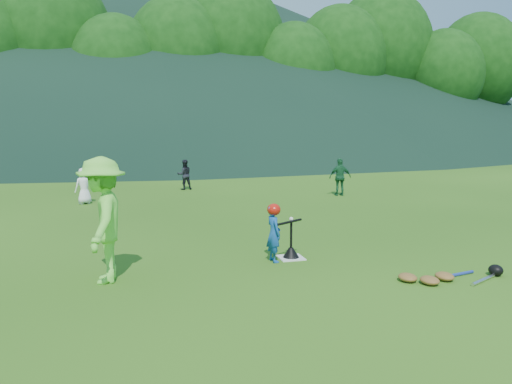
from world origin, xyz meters
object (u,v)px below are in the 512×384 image
at_px(adult_coach, 103,220).
at_px(fielder_b, 184,175).
at_px(fielder_a, 84,186).
at_px(home_plate, 291,258).
at_px(batter_child, 274,233).
at_px(equipment_pile, 445,276).
at_px(fielder_c, 340,177).
at_px(batting_tee, 291,251).

height_order(adult_coach, fielder_b, adult_coach).
bearing_deg(fielder_a, home_plate, 93.43).
height_order(home_plate, batter_child, batter_child).
distance_m(home_plate, batter_child, 0.64).
bearing_deg(batter_child, equipment_pile, -134.41).
height_order(home_plate, fielder_b, fielder_b).
xyz_separation_m(fielder_a, equipment_pile, (6.07, -9.43, -0.49)).
height_order(adult_coach, fielder_c, adult_coach).
bearing_deg(adult_coach, fielder_b, 172.32).
distance_m(fielder_b, batting_tee, 10.10).
height_order(home_plate, equipment_pile, equipment_pile).
bearing_deg(fielder_c, fielder_a, 5.27).
distance_m(home_plate, batting_tee, 0.12).
bearing_deg(fielder_b, fielder_a, 29.70).
height_order(fielder_a, batting_tee, fielder_a).
bearing_deg(equipment_pile, fielder_c, 75.83).
relative_size(home_plate, equipment_pile, 0.25).
distance_m(batter_child, adult_coach, 2.97).
relative_size(home_plate, batting_tee, 0.66).
relative_size(fielder_c, equipment_pile, 0.71).
xyz_separation_m(fielder_c, equipment_pile, (-2.27, -8.99, -0.57)).
bearing_deg(batting_tee, adult_coach, -171.05).
xyz_separation_m(fielder_b, equipment_pile, (2.68, -11.94, -0.49)).
relative_size(fielder_b, fielder_c, 0.88).
height_order(home_plate, fielder_a, fielder_a).
distance_m(home_plate, equipment_pile, 2.70).
relative_size(batter_child, fielder_b, 0.92).
xyz_separation_m(home_plate, fielder_b, (-0.74, 10.06, 0.55)).
relative_size(fielder_a, fielder_c, 0.87).
xyz_separation_m(batter_child, adult_coach, (-2.91, -0.39, 0.47)).
bearing_deg(fielder_c, home_plate, 67.69).
xyz_separation_m(adult_coach, fielder_c, (7.49, 7.63, -0.35)).
bearing_deg(fielder_c, fielder_b, -22.46).
height_order(fielder_a, equipment_pile, fielder_a).
bearing_deg(fielder_b, batting_tee, 87.42).
xyz_separation_m(fielder_b, batting_tee, (0.74, -10.06, -0.43)).
bearing_deg(home_plate, equipment_pile, -43.95).
bearing_deg(home_plate, adult_coach, -171.05).
bearing_deg(fielder_c, adult_coach, 53.84).
xyz_separation_m(home_plate, batter_child, (-0.37, -0.12, 0.51)).
distance_m(home_plate, fielder_b, 10.10).
bearing_deg(batting_tee, fielder_c, 59.36).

